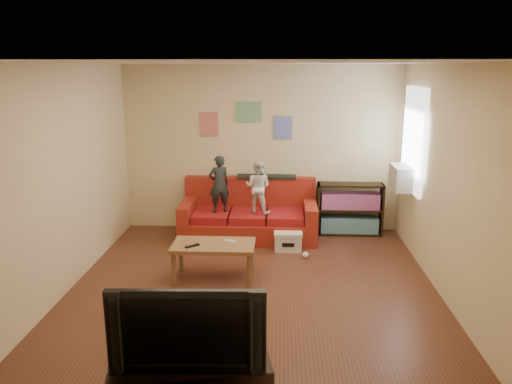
{
  "coord_description": "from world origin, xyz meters",
  "views": [
    {
      "loc": [
        0.32,
        -5.58,
        2.66
      ],
      "look_at": [
        0.0,
        0.8,
        1.05
      ],
      "focal_mm": 35.0,
      "sensor_mm": 36.0,
      "label": 1
    }
  ],
  "objects_px": {
    "bookshelf": "(349,212)",
    "child_b": "(258,187)",
    "coffee_table": "(214,249)",
    "file_box": "(288,240)",
    "child_a": "(219,184)",
    "television": "(189,325)",
    "sofa": "(249,217)"
  },
  "relations": [
    {
      "from": "child_a",
      "to": "file_box",
      "type": "height_order",
      "value": "child_a"
    },
    {
      "from": "sofa",
      "to": "coffee_table",
      "type": "height_order",
      "value": "sofa"
    },
    {
      "from": "file_box",
      "to": "television",
      "type": "height_order",
      "value": "television"
    },
    {
      "from": "child_b",
      "to": "file_box",
      "type": "distance_m",
      "value": 0.96
    },
    {
      "from": "bookshelf",
      "to": "file_box",
      "type": "distance_m",
      "value": 1.3
    },
    {
      "from": "sofa",
      "to": "coffee_table",
      "type": "xyz_separation_m",
      "value": [
        -0.35,
        -1.68,
        0.09
      ]
    },
    {
      "from": "child_a",
      "to": "child_b",
      "type": "bearing_deg",
      "value": 159.18
    },
    {
      "from": "child_a",
      "to": "television",
      "type": "relative_size",
      "value": 0.78
    },
    {
      "from": "file_box",
      "to": "television",
      "type": "relative_size",
      "value": 0.36
    },
    {
      "from": "sofa",
      "to": "bookshelf",
      "type": "distance_m",
      "value": 1.63
    },
    {
      "from": "sofa",
      "to": "child_a",
      "type": "distance_m",
      "value": 0.76
    },
    {
      "from": "sofa",
      "to": "file_box",
      "type": "height_order",
      "value": "sofa"
    },
    {
      "from": "child_b",
      "to": "bookshelf",
      "type": "height_order",
      "value": "child_b"
    },
    {
      "from": "bookshelf",
      "to": "television",
      "type": "bearing_deg",
      "value": -111.71
    },
    {
      "from": "file_box",
      "to": "coffee_table",
      "type": "bearing_deg",
      "value": -131.83
    },
    {
      "from": "child_b",
      "to": "television",
      "type": "bearing_deg",
      "value": 102.06
    },
    {
      "from": "child_a",
      "to": "bookshelf",
      "type": "bearing_deg",
      "value": 169.36
    },
    {
      "from": "child_a",
      "to": "television",
      "type": "bearing_deg",
      "value": 73.03
    },
    {
      "from": "child_b",
      "to": "coffee_table",
      "type": "relative_size",
      "value": 0.79
    },
    {
      "from": "bookshelf",
      "to": "child_b",
      "type": "bearing_deg",
      "value": -165.81
    },
    {
      "from": "child_b",
      "to": "bookshelf",
      "type": "distance_m",
      "value": 1.59
    },
    {
      "from": "child_b",
      "to": "file_box",
      "type": "bearing_deg",
      "value": 154.53
    },
    {
      "from": "child_a",
      "to": "child_b",
      "type": "relative_size",
      "value": 1.08
    },
    {
      "from": "coffee_table",
      "to": "bookshelf",
      "type": "xyz_separation_m",
      "value": [
        1.97,
        1.88,
        -0.03
      ]
    },
    {
      "from": "sofa",
      "to": "child_b",
      "type": "bearing_deg",
      "value": -49.46
    },
    {
      "from": "sofa",
      "to": "television",
      "type": "bearing_deg",
      "value": -92.32
    },
    {
      "from": "coffee_table",
      "to": "file_box",
      "type": "xyz_separation_m",
      "value": [
        0.97,
        1.08,
        -0.26
      ]
    },
    {
      "from": "child_a",
      "to": "bookshelf",
      "type": "distance_m",
      "value": 2.17
    },
    {
      "from": "child_b",
      "to": "coffee_table",
      "type": "height_order",
      "value": "child_b"
    },
    {
      "from": "television",
      "to": "bookshelf",
      "type": "bearing_deg",
      "value": 65.83
    },
    {
      "from": "television",
      "to": "coffee_table",
      "type": "bearing_deg",
      "value": 91.33
    },
    {
      "from": "bookshelf",
      "to": "file_box",
      "type": "xyz_separation_m",
      "value": [
        -1.0,
        -0.8,
        -0.23
      ]
    }
  ]
}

